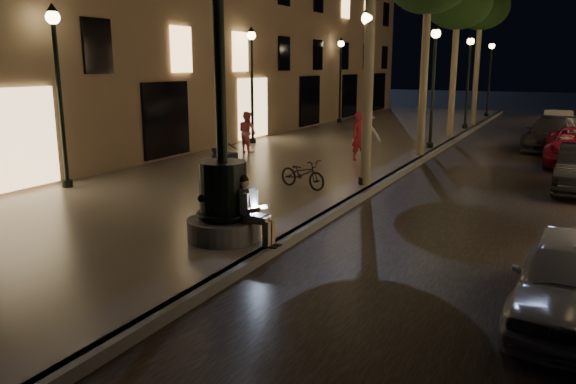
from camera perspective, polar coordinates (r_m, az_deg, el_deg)
The scene contains 23 objects.
ground at distance 22.43m, azimuth 14.33°, elevation 3.50°, with size 120.00×120.00×0.00m, color black.
cobble_lane at distance 21.98m, azimuth 21.98°, elevation 2.82°, with size 6.00×45.00×0.02m, color black.
promenade at distance 23.59m, azimuth 4.81°, elevation 4.54°, with size 8.00×45.00×0.20m, color slate.
curb_strip at distance 22.41m, azimuth 14.35°, elevation 3.75°, with size 0.25×45.00×0.20m, color #59595B.
fountain_lamppost at distance 10.62m, azimuth -6.63°, elevation 0.50°, with size 1.40×1.40×5.21m.
seated_man_laptop at distance 10.38m, azimuth -3.77°, elevation -1.59°, with size 0.91×0.31×1.28m.
tree_third at distance 27.25m, azimuth 16.89°, elevation 17.89°, with size 3.00×3.00×7.20m.
tree_far at distance 33.15m, azimuth 19.01°, elevation 17.24°, with size 3.00×3.00×7.50m.
lamp_curb_a at distance 15.49m, azimuth 8.00°, elevation 11.84°, with size 0.36×0.36×4.81m.
lamp_curb_b at distance 23.20m, azimuth 14.60°, elevation 11.82°, with size 0.36×0.36×4.81m.
lamp_curb_c at distance 31.06m, azimuth 17.89°, elevation 11.75°, with size 0.36×0.36×4.81m.
lamp_curb_d at distance 38.97m, azimuth 19.85°, elevation 11.70°, with size 0.36×0.36×4.81m.
lamp_left_a at distance 16.16m, azimuth -22.36°, elevation 11.06°, with size 0.36×0.36×4.81m.
lamp_left_b at distance 23.96m, azimuth -3.70°, elevation 12.21°, with size 0.36×0.36×4.81m.
lamp_left_c at distance 32.97m, azimuth 5.36°, elevation 12.32°, with size 0.36×0.36×4.81m.
stroller at distance 16.66m, azimuth -6.40°, elevation 3.17°, with size 0.48×0.99×1.00m.
car_front at distance 8.63m, azimuth 26.87°, elevation -7.91°, with size 1.44×3.57×1.22m, color #A7A9AE.
car_rear at distance 25.90m, azimuth 25.15°, elevation 5.34°, with size 1.83×4.50×1.31m, color #2F2F34.
car_fifth at distance 31.28m, azimuth 25.70°, elevation 6.32°, with size 1.33×3.81×1.26m, color #9A9B96.
pedestrian_red at distance 19.77m, azimuth 7.28°, elevation 5.62°, with size 0.61×0.40×1.67m, color #A9212E.
pedestrian_pink at distance 21.43m, azimuth -4.17°, elevation 6.10°, with size 0.76×0.59×1.56m, color pink.
pedestrian_white at distance 20.81m, azimuth 7.99°, elevation 5.85°, with size 1.03×0.59×1.59m, color white.
bicycle at distance 15.12m, azimuth 1.49°, elevation 1.87°, with size 0.53×1.51×0.79m, color black.
Camera 1 is at (4.75, -6.64, 3.45)m, focal length 35.00 mm.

